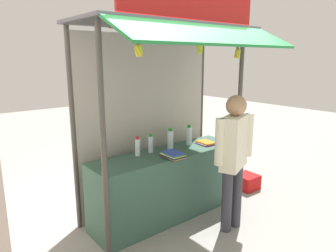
{
  "coord_description": "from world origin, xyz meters",
  "views": [
    {
      "loc": [
        -2.42,
        -2.98,
        2.1
      ],
      "look_at": [
        0.0,
        0.0,
        1.24
      ],
      "focal_mm": 32.91,
      "sensor_mm": 36.0,
      "label": 1
    }
  ],
  "objects": [
    {
      "name": "ground_plane",
      "position": [
        0.0,
        0.0,
        0.0
      ],
      "size": [
        20.0,
        20.0,
        0.0
      ],
      "primitive_type": "plane",
      "color": "gray"
    },
    {
      "name": "vendor_person",
      "position": [
        0.4,
        -0.75,
        1.01
      ],
      "size": [
        0.64,
        0.36,
        1.68
      ],
      "rotation": [
        0.0,
        0.0,
        3.52
      ],
      "color": "#383842",
      "rests_on": "ground"
    },
    {
      "name": "banana_bunch_inner_left",
      "position": [
        0.84,
        -0.39,
        2.15
      ],
      "size": [
        0.09,
        0.09,
        0.28
      ],
      "color": "#332D23"
    },
    {
      "name": "water_bottle_rear_center",
      "position": [
        -0.17,
        0.14,
        1.0
      ],
      "size": [
        0.07,
        0.07,
        0.24
      ],
      "color": "silver",
      "rests_on": "stall_counter"
    },
    {
      "name": "water_bottle_back_right",
      "position": [
        0.45,
        0.08,
        1.02
      ],
      "size": [
        0.08,
        0.08,
        0.29
      ],
      "color": "silver",
      "rests_on": "stall_counter"
    },
    {
      "name": "banana_bunch_rightmost",
      "position": [
        -0.69,
        -0.39,
        2.16
      ],
      "size": [
        0.1,
        0.09,
        0.26
      ],
      "color": "#332D23"
    },
    {
      "name": "banana_bunch_leftmost",
      "position": [
        0.15,
        -0.39,
        2.2
      ],
      "size": [
        0.08,
        0.08,
        0.22
      ],
      "color": "#332D23"
    },
    {
      "name": "stall_structure",
      "position": [
        0.0,
        0.14,
        1.7
      ],
      "size": [
        2.32,
        1.49,
        2.83
      ],
      "color": "#4C4742",
      "rests_on": "ground"
    },
    {
      "name": "magazine_stack_far_left",
      "position": [
        0.65,
        -0.04,
        0.91
      ],
      "size": [
        0.21,
        0.27,
        0.04
      ],
      "color": "purple",
      "rests_on": "stall_counter"
    },
    {
      "name": "stall_counter",
      "position": [
        0.0,
        0.0,
        0.45
      ],
      "size": [
        2.12,
        0.58,
        0.89
      ],
      "primitive_type": "cube",
      "color": "#385B4C",
      "rests_on": "ground"
    },
    {
      "name": "plastic_crate",
      "position": [
        1.54,
        -0.14,
        0.12
      ],
      "size": [
        0.34,
        0.34,
        0.23
      ],
      "primitive_type": "cube",
      "rotation": [
        0.0,
        0.0,
        -0.04
      ],
      "color": "red",
      "rests_on": "ground"
    },
    {
      "name": "water_bottle_left",
      "position": [
        0.11,
        0.08,
        1.03
      ],
      "size": [
        0.08,
        0.08,
        0.29
      ],
      "color": "silver",
      "rests_on": "stall_counter"
    },
    {
      "name": "magazine_stack_front_right",
      "position": [
        -0.09,
        -0.21,
        0.92
      ],
      "size": [
        0.22,
        0.3,
        0.06
      ],
      "color": "black",
      "rests_on": "stall_counter"
    },
    {
      "name": "water_bottle_mid_right",
      "position": [
        -0.38,
        0.13,
        1.0
      ],
      "size": [
        0.07,
        0.07,
        0.24
      ],
      "color": "silver",
      "rests_on": "stall_counter"
    }
  ]
}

